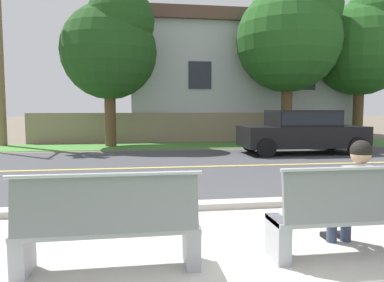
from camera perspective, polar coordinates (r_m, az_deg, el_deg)
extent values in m
plane|color=#665B4C|center=(11.37, -3.49, -2.96)|extent=(140.00, 140.00, 0.00)
cube|color=#B7B2A8|center=(4.07, 6.39, -17.79)|extent=(44.00, 3.60, 0.01)
cube|color=#ADA89E|center=(5.86, 1.42, -10.07)|extent=(44.00, 0.30, 0.11)
cube|color=#424247|center=(9.90, -2.73, -4.14)|extent=(52.00, 8.00, 0.01)
cube|color=#E0CC4C|center=(9.90, -2.73, -4.11)|extent=(48.00, 0.14, 0.01)
cube|color=#478438|center=(15.64, -4.87, -0.75)|extent=(48.00, 2.80, 0.02)
cube|color=#9EA0A8|center=(3.93, -24.96, -15.64)|extent=(0.14, 0.40, 0.45)
cube|color=#9EA0A8|center=(3.81, -0.13, -15.81)|extent=(0.14, 0.40, 0.45)
cube|color=#9EA0A8|center=(3.72, -12.80, -13.20)|extent=(1.75, 0.44, 0.05)
cube|color=slate|center=(3.46, -13.14, -9.72)|extent=(1.68, 0.12, 0.52)
cylinder|color=#9EA0A8|center=(3.39, -13.25, -5.17)|extent=(1.75, 0.04, 0.04)
cube|color=#9EA0A8|center=(4.04, 13.28, -14.72)|extent=(0.14, 0.40, 0.45)
cube|color=#9EA0A8|center=(4.33, 23.44, -10.87)|extent=(1.75, 0.44, 0.05)
cube|color=slate|center=(4.11, 25.03, -7.70)|extent=(1.68, 0.12, 0.52)
cylinder|color=#9EA0A8|center=(4.05, 25.26, -3.86)|extent=(1.75, 0.04, 0.04)
cylinder|color=#333D56|center=(4.48, 22.37, -9.20)|extent=(0.15, 0.42, 0.15)
cylinder|color=#333D56|center=(4.57, 24.34, -8.98)|extent=(0.15, 0.42, 0.15)
cylinder|color=#333D56|center=(4.71, 21.04, -12.16)|extent=(0.12, 0.12, 0.43)
cube|color=black|center=(4.83, 20.49, -13.95)|extent=(0.09, 0.24, 0.07)
cylinder|color=#333D56|center=(4.80, 22.95, -11.91)|extent=(0.12, 0.12, 0.43)
cube|color=black|center=(4.92, 22.38, -13.67)|extent=(0.09, 0.24, 0.07)
cube|color=gray|center=(4.32, 24.79, -7.07)|extent=(0.34, 0.20, 0.52)
cylinder|color=gray|center=(4.22, 22.20, -6.98)|extent=(0.09, 0.09, 0.46)
cylinder|color=gray|center=(4.46, 26.99, -6.54)|extent=(0.09, 0.09, 0.46)
sphere|color=tan|center=(4.27, 24.91, -1.91)|extent=(0.21, 0.21, 0.21)
sphere|color=black|center=(4.27, 24.93, -1.38)|extent=(0.22, 0.22, 0.22)
cube|color=black|center=(13.44, 16.77, 0.72)|extent=(4.30, 1.76, 0.72)
cube|color=black|center=(13.41, 16.84, 3.37)|extent=(2.24, 1.58, 0.60)
cube|color=black|center=(13.41, 16.84, 3.45)|extent=(2.15, 1.62, 0.43)
cylinder|color=black|center=(13.51, 24.41, -0.77)|extent=(0.64, 0.18, 0.64)
cylinder|color=black|center=(14.94, 20.92, -0.13)|extent=(0.64, 0.18, 0.64)
cylinder|color=black|center=(12.08, 11.56, -1.06)|extent=(0.64, 0.18, 0.64)
cylinder|color=black|center=(13.66, 9.15, -0.32)|extent=(0.64, 0.18, 0.64)
cylinder|color=brown|center=(15.72, -12.66, 3.66)|extent=(0.47, 0.47, 2.47)
sphere|color=#1E4719|center=(15.89, -12.85, 13.50)|extent=(3.95, 3.95, 3.95)
sphere|color=#1E4719|center=(15.79, -11.15, 17.97)|extent=(2.77, 2.77, 2.77)
cylinder|color=brown|center=(17.38, 14.57, 4.50)|extent=(0.50, 0.50, 2.94)
sphere|color=#23561E|center=(17.66, 14.81, 15.04)|extent=(4.70, 4.70, 4.70)
sphere|color=#23561E|center=(17.88, 17.22, 19.47)|extent=(3.29, 3.29, 3.29)
cylinder|color=brown|center=(19.84, 24.53, 4.08)|extent=(0.49, 0.49, 2.81)
sphere|color=#23561E|center=(20.05, 24.86, 12.93)|extent=(4.49, 4.49, 4.49)
sphere|color=#23561E|center=(20.33, 26.93, 16.61)|extent=(3.15, 3.15, 3.15)
cylinder|color=brown|center=(21.38, 24.70, 11.49)|extent=(0.32, 0.32, 8.30)
cube|color=gray|center=(17.46, -3.50, 2.14)|extent=(13.00, 0.36, 1.40)
cube|color=#B7BCC1|center=(21.37, 6.89, 8.53)|extent=(11.84, 6.40, 5.79)
cube|color=brown|center=(21.80, 6.98, 16.95)|extent=(12.78, 6.91, 0.60)
cube|color=#232833|center=(17.67, 1.25, 10.25)|extent=(1.10, 0.06, 1.30)
cube|color=#232833|center=(19.29, 17.27, 9.59)|extent=(1.10, 0.06, 1.30)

